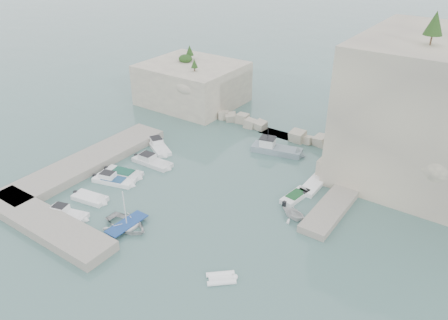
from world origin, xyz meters
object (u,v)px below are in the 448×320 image
Objects in this scene: motorboat_a at (159,148)px; motorboat_b at (153,164)px; rowboat at (127,227)px; tender_east_c at (313,187)px; motorboat_d at (114,183)px; motorboat_c at (123,175)px; work_boat at (277,153)px; motorboat_f at (67,216)px; motorboat_e at (90,200)px; tender_east_a at (293,218)px; tender_east_d at (333,180)px; inflatable_dinghy at (221,280)px; tender_east_b at (295,198)px.

motorboat_b is (2.46, -3.87, 0.00)m from motorboat_a.
rowboat is 0.93× the size of tender_east_c.
motorboat_a is 1.14× the size of motorboat_d.
motorboat_a reaches higher than motorboat_c.
motorboat_f is at bearing -126.91° from work_boat.
motorboat_e is 23.37m from tender_east_a.
motorboat_a is 10.26m from motorboat_d.
motorboat_b is 14.04m from motorboat_f.
tender_east_a is at bearing -1.82° from motorboat_b.
work_boat reaches higher than motorboat_c.
tender_east_c is (20.66, 13.18, 0.00)m from motorboat_d.
motorboat_c is 26.53m from tender_east_d.
rowboat reaches higher than tender_east_c.
inflatable_dinghy is 0.65× the size of tender_east_d.
motorboat_b reaches higher than tender_east_c.
motorboat_e is at bearing 81.84° from rowboat.
tender_east_d is at bearing 43.84° from motorboat_a.
work_boat is at bearing 46.29° from tender_east_a.
tender_east_b is at bearing 34.63° from tender_east_a.
tender_east_a is at bearing 19.84° from motorboat_a.
tender_east_c is at bearing 16.93° from motorboat_d.
tender_east_d reaches higher than motorboat_c.
work_boat is at bearing 52.77° from motorboat_e.
tender_east_d is at bearing 33.28° from motorboat_f.
motorboat_e is 0.99× the size of tender_east_b.
tender_east_a is (20.92, -0.09, 0.00)m from motorboat_b.
motorboat_d is at bearing -97.63° from motorboat_b.
work_boat reaches higher than tender_east_d.
inflatable_dinghy is 19.22m from tender_east_c.
motorboat_b is at bearing 108.59° from tender_east_c.
motorboat_d is 1.08× the size of motorboat_f.
motorboat_f reaches higher than tender_east_b.
tender_east_a is at bearing -48.50° from rowboat.
tender_east_c is at bearing 47.47° from inflatable_dinghy.
motorboat_e is at bearing 130.42° from tender_east_c.
tender_east_c is (19.56, 20.99, 0.00)m from motorboat_f.
motorboat_e is 1.46× the size of tender_east_a.
motorboat_e and tender_east_b have the same top height.
motorboat_a and motorboat_f have the same top height.
motorboat_b and motorboat_f have the same top height.
motorboat_d is at bearing -137.52° from work_boat.
rowboat is at bearing 3.44° from motorboat_f.
motorboat_a is at bearing 87.47° from motorboat_c.
tender_east_b is at bearing 168.79° from tender_east_c.
motorboat_a is 1.17× the size of tender_east_c.
motorboat_f is at bearing 134.90° from tender_east_a.
motorboat_a is 1.20× the size of motorboat_c.
motorboat_f is (0.47, -3.57, 0.00)m from motorboat_e.
inflatable_dinghy is at bearing -14.64° from motorboat_e.
motorboat_b is 1.14× the size of motorboat_c.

